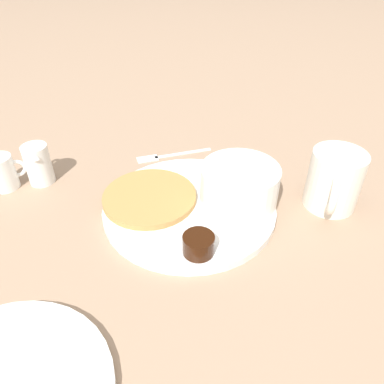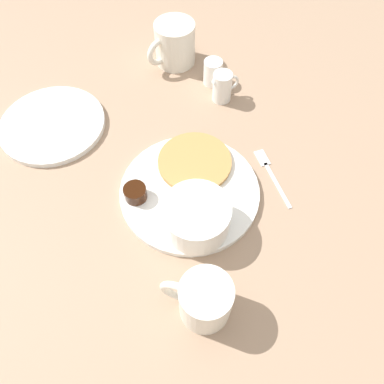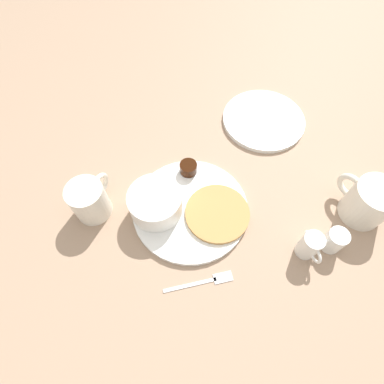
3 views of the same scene
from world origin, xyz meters
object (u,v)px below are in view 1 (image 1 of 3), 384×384
creamer_pitcher_near (38,164)px  creamer_pitcher_far (2,172)px  coffee_mug (334,181)px  plate (189,207)px  bowl (240,184)px  fork (165,156)px

creamer_pitcher_near → creamer_pitcher_far: size_ratio=1.10×
coffee_mug → creamer_pitcher_near: coffee_mug is taller
plate → creamer_pitcher_near: creamer_pitcher_near is taller
bowl → plate: bearing=63.9°
creamer_pitcher_near → fork: bearing=-102.0°
coffee_mug → creamer_pitcher_near: (0.30, 0.35, -0.01)m
creamer_pitcher_far → fork: bearing=-102.7°
plate → fork: (0.15, -0.05, -0.00)m
plate → coffee_mug: bearing=-119.3°
coffee_mug → creamer_pitcher_near: size_ratio=1.43×
bowl → fork: size_ratio=0.83×
bowl → coffee_mug: (-0.07, -0.12, 0.00)m
fork → plate: bearing=162.9°
bowl → coffee_mug: coffee_mug is taller
creamer_pitcher_far → fork: (-0.06, -0.26, -0.03)m
bowl → creamer_pitcher_near: (0.23, 0.23, -0.01)m
plate → creamer_pitcher_far: bearing=45.3°
coffee_mug → fork: (0.26, 0.14, -0.04)m
coffee_mug → fork: 0.30m
plate → creamer_pitcher_near: bearing=39.3°
creamer_pitcher_near → plate: bearing=-140.7°
plate → creamer_pitcher_far: size_ratio=4.08×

